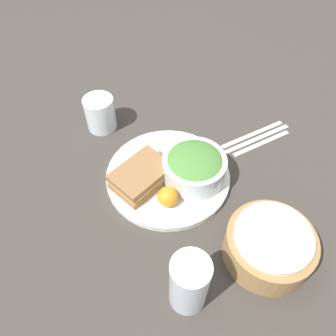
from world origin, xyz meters
The scene contains 12 objects.
ground_plane centered at (0.00, 0.00, 0.00)m, with size 4.00×4.00×0.00m, color #3D3833.
plate centered at (0.00, 0.00, 0.01)m, with size 0.28×0.28×0.01m, color white.
sandwich centered at (0.06, -0.01, 0.04)m, with size 0.14×0.12×0.04m.
salad_bowl centered at (-0.04, 0.04, 0.05)m, with size 0.14×0.14×0.07m.
dressing_cup centered at (-0.03, -0.04, 0.03)m, with size 0.05×0.05×0.03m, color #B7B7BC.
orange_wedge centered at (0.04, 0.07, 0.04)m, with size 0.04×0.04×0.04m, color orange.
drink_glass centered at (0.11, 0.25, 0.07)m, with size 0.07×0.07×0.13m, color silver.
bread_basket centered at (-0.06, 0.26, 0.04)m, with size 0.16×0.16×0.08m.
fork centered at (-0.26, -0.01, 0.00)m, with size 0.19×0.01×0.01m, color #B2B2B7.
knife centered at (-0.26, 0.01, 0.00)m, with size 0.20×0.01×0.01m, color #B2B2B7.
spoon centered at (-0.26, 0.03, 0.00)m, with size 0.17×0.01×0.01m, color #B2B2B7.
water_glass centered at (0.06, -0.24, 0.04)m, with size 0.08×0.08×0.09m, color silver.
Camera 1 is at (0.24, 0.39, 0.59)m, focal length 35.00 mm.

